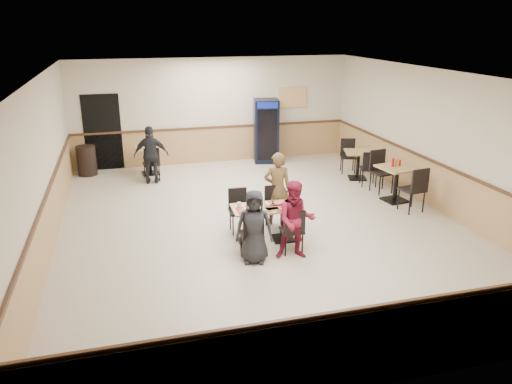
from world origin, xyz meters
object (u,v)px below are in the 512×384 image
object	(u,v)px
main_table	(267,218)
side_table_near	(396,178)
lone_diner	(151,155)
back_table	(150,156)
diner_woman_right	(296,220)
diner_woman_left	(254,227)
diner_man_opposite	(277,189)
side_table_far	(358,161)
pepsi_cooler	(266,131)
trash_bin	(87,161)

from	to	relation	value
main_table	side_table_near	world-z (taller)	side_table_near
lone_diner	back_table	bearing A→B (deg)	-83.00
diner_woman_right	diner_woman_left	bearing A→B (deg)	-169.94
diner_woman_right	back_table	size ratio (longest dim) A/B	1.90
diner_man_opposite	main_table	bearing A→B (deg)	72.43
diner_woman_left	side_table_far	bearing A→B (deg)	60.34
side_table_near	pepsi_cooler	bearing A→B (deg)	114.96
back_table	pepsi_cooler	distance (m)	3.44
diner_woman_left	side_table_far	world-z (taller)	diner_woman_left
diner_man_opposite	trash_bin	world-z (taller)	diner_man_opposite
diner_woman_left	diner_man_opposite	world-z (taller)	diner_man_opposite
diner_man_opposite	side_table_far	size ratio (longest dim) A/B	1.75
diner_man_opposite	side_table_near	bearing A→B (deg)	-156.46
trash_bin	main_table	bearing A→B (deg)	-57.34
main_table	diner_woman_left	world-z (taller)	diner_woman_left
diner_woman_left	pepsi_cooler	size ratio (longest dim) A/B	0.71
lone_diner	pepsi_cooler	distance (m)	3.61
diner_woman_left	lone_diner	bearing A→B (deg)	120.34
side_table_far	trash_bin	size ratio (longest dim) A/B	1.08
side_table_near	diner_man_opposite	bearing A→B (deg)	-169.21
main_table	side_table_near	bearing A→B (deg)	23.49
back_table	trash_bin	xyz separation A→B (m)	(-1.65, 0.35, -0.09)
diner_woman_left	diner_woman_right	distance (m)	0.74
side_table_far	diner_woman_right	bearing A→B (deg)	-128.47
diner_man_opposite	side_table_near	distance (m)	3.10
main_table	trash_bin	size ratio (longest dim) A/B	1.65
lone_diner	side_table_near	world-z (taller)	lone_diner
side_table_near	back_table	bearing A→B (deg)	145.09
diner_man_opposite	lone_diner	size ratio (longest dim) A/B	1.02
main_table	back_table	xyz separation A→B (m)	(-1.81, 5.04, 0.03)
diner_man_opposite	diner_woman_right	bearing A→B (deg)	96.96
diner_woman_right	diner_man_opposite	distance (m)	1.57
diner_woman_left	pepsi_cooler	xyz separation A→B (m)	(2.03, 6.20, 0.27)
main_table	diner_woman_right	xyz separation A→B (m)	(0.29, -0.80, 0.24)
diner_woman_right	diner_man_opposite	xyz separation A→B (m)	(0.16, 1.56, 0.06)
main_table	trash_bin	world-z (taller)	trash_bin
diner_man_opposite	lone_diner	xyz separation A→B (m)	(-2.26, 3.45, -0.02)
lone_diner	back_table	world-z (taller)	lone_diner
side_table_near	diner_woman_right	bearing A→B (deg)	-146.24
diner_woman_right	trash_bin	xyz separation A→B (m)	(-3.75, 6.19, -0.30)
side_table_far	back_table	world-z (taller)	side_table_far
diner_woman_left	trash_bin	world-z (taller)	diner_woman_left
main_table	trash_bin	xyz separation A→B (m)	(-3.46, 5.39, -0.06)
main_table	side_table_far	world-z (taller)	side_table_far
side_table_near	pepsi_cooler	size ratio (longest dim) A/B	0.47
side_table_far	pepsi_cooler	xyz separation A→B (m)	(-1.84, 2.28, 0.43)
pepsi_cooler	trash_bin	xyz separation A→B (m)	(-5.04, -0.04, -0.52)
lone_diner	side_table_far	world-z (taller)	lone_diner
diner_man_opposite	pepsi_cooler	size ratio (longest dim) A/B	0.82
main_table	diner_woman_left	size ratio (longest dim) A/B	1.01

